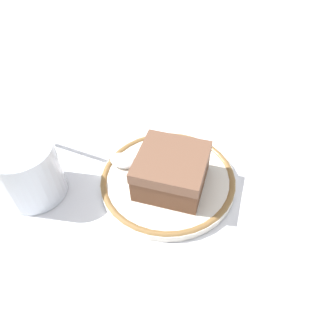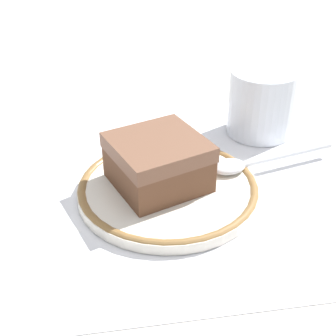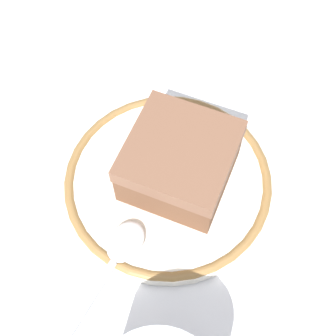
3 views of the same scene
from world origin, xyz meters
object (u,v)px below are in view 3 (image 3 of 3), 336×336
object	(u,v)px
spoon	(111,265)
cake_slice	(180,162)
plate	(168,181)
napkin	(248,52)

from	to	relation	value
spoon	cake_slice	bearing A→B (deg)	-170.83
plate	spoon	distance (m)	0.09
cake_slice	spoon	distance (m)	0.10
cake_slice	plate	bearing A→B (deg)	-27.88
napkin	cake_slice	bearing A→B (deg)	16.70
plate	spoon	xyz separation A→B (m)	(0.09, 0.02, 0.01)
plate	napkin	distance (m)	0.18
plate	napkin	world-z (taller)	plate
spoon	napkin	size ratio (longest dim) A/B	1.10
cake_slice	spoon	size ratio (longest dim) A/B	0.74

